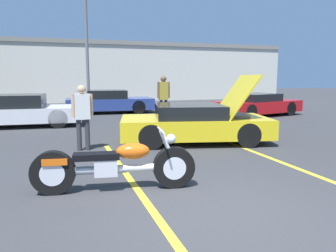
# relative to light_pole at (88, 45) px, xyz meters

# --- Properties ---
(ground_plane) EXTENTS (80.00, 80.00, 0.00)m
(ground_plane) POSITION_rel_light_pole_xyz_m (0.13, -16.38, -3.67)
(ground_plane) COLOR #38383A
(parking_stripe_middle) EXTENTS (0.12, 5.64, 0.01)m
(parking_stripe_middle) POSITION_rel_light_pole_xyz_m (-0.68, -14.34, -3.67)
(parking_stripe_middle) COLOR yellow
(parking_stripe_middle) RESTS_ON ground
(parking_stripe_back) EXTENTS (0.12, 5.64, 0.01)m
(parking_stripe_back) POSITION_rel_light_pole_xyz_m (2.65, -14.34, -3.67)
(parking_stripe_back) COLOR yellow
(parking_stripe_back) RESTS_ON ground
(far_building) EXTENTS (32.00, 4.20, 4.40)m
(far_building) POSITION_rel_light_pole_xyz_m (0.13, 5.88, -1.33)
(far_building) COLOR beige
(far_building) RESTS_ON ground
(light_pole) EXTENTS (1.21, 0.28, 6.60)m
(light_pole) POSITION_rel_light_pole_xyz_m (0.00, 0.00, 0.00)
(light_pole) COLOR slate
(light_pole) RESTS_ON ground
(motorcycle) EXTENTS (2.59, 0.78, 0.98)m
(motorcycle) POSITION_rel_light_pole_xyz_m (-1.03, -15.00, -3.26)
(motorcycle) COLOR black
(motorcycle) RESTS_ON ground
(show_car_hood_open) EXTENTS (4.38, 2.78, 1.87)m
(show_car_hood_open) POSITION_rel_light_pole_xyz_m (1.78, -11.74, -3.13)
(show_car_hood_open) COLOR yellow
(show_car_hood_open) RESTS_ON ground
(parked_car_left_row) EXTENTS (4.38, 2.21, 1.17)m
(parked_car_left_row) POSITION_rel_light_pole_xyz_m (-3.16, -6.92, -3.11)
(parked_car_left_row) COLOR silver
(parked_car_left_row) RESTS_ON ground
(parked_car_right_row) EXTENTS (4.51, 2.69, 1.05)m
(parked_car_right_row) POSITION_rel_light_pole_xyz_m (7.04, -6.90, -3.15)
(parked_car_right_row) COLOR red
(parked_car_right_row) RESTS_ON ground
(parked_car_mid_row) EXTENTS (4.35, 2.03, 1.16)m
(parked_car_mid_row) POSITION_rel_light_pole_xyz_m (0.62, -3.45, -3.11)
(parked_car_mid_row) COLOR navy
(parked_car_mid_row) RESTS_ON ground
(spectator_near_motorcycle) EXTENTS (0.52, 0.24, 1.86)m
(spectator_near_motorcycle) POSITION_rel_light_pole_xyz_m (2.20, -7.52, -2.55)
(spectator_near_motorcycle) COLOR #333338
(spectator_near_motorcycle) RESTS_ON ground
(spectator_by_show_car) EXTENTS (0.52, 0.21, 1.62)m
(spectator_by_show_car) POSITION_rel_light_pole_xyz_m (-1.28, -11.83, -2.72)
(spectator_by_show_car) COLOR #333338
(spectator_by_show_car) RESTS_ON ground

